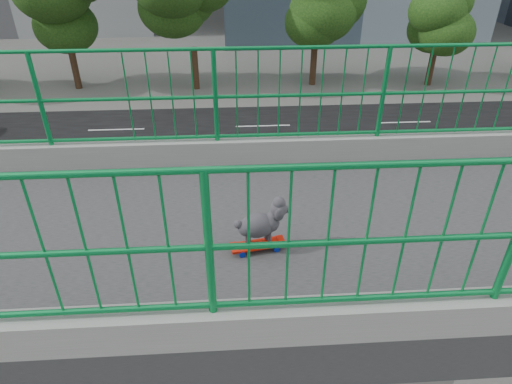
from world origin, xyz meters
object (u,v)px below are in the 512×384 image
at_px(skateboard, 258,245).
at_px(car_5, 175,283).
at_px(poodle, 261,223).
at_px(car_1, 94,222).

height_order(skateboard, car_5, skateboard).
relative_size(poodle, car_1, 0.12).
distance_m(poodle, car_1, 12.67).
xyz_separation_m(skateboard, car_1, (-9.59, -5.03, -6.32)).
bearing_deg(poodle, car_5, -173.12).
xyz_separation_m(skateboard, poodle, (-0.00, 0.03, 0.25)).
bearing_deg(car_1, car_5, 43.99).
bearing_deg(poodle, car_1, -162.43).
relative_size(skateboard, car_5, 0.12).
distance_m(car_1, car_5, 4.45).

